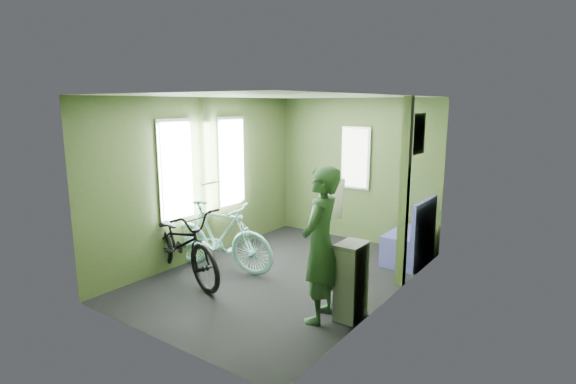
# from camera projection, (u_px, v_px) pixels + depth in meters

# --- Properties ---
(room) EXTENTS (4.00, 4.02, 2.31)m
(room) POSITION_uv_depth(u_px,v_px,m) (283.00, 166.00, 5.64)
(room) COLOR black
(room) RESTS_ON ground
(bicycle_black) EXTENTS (1.94, 1.15, 1.00)m
(bicycle_black) POSITION_uv_depth(u_px,v_px,m) (183.00, 278.00, 5.78)
(bicycle_black) COLOR black
(bicycle_black) RESTS_ON ground
(bicycle_mint) EXTENTS (1.69, 0.82, 1.02)m
(bicycle_mint) POSITION_uv_depth(u_px,v_px,m) (220.00, 271.00, 6.04)
(bicycle_mint) COLOR #91E5DC
(bicycle_mint) RESTS_ON ground
(passenger) EXTENTS (0.49, 0.70, 1.61)m
(passenger) POSITION_uv_depth(u_px,v_px,m) (320.00, 244.00, 4.54)
(passenger) COLOR #27482A
(passenger) RESTS_ON ground
(waste_box) EXTENTS (0.24, 0.34, 0.82)m
(waste_box) POSITION_uv_depth(u_px,v_px,m) (351.00, 281.00, 4.64)
(waste_box) COLOR slate
(waste_box) RESTS_ON ground
(bench_seat) EXTENTS (0.49, 0.87, 0.92)m
(bench_seat) POSITION_uv_depth(u_px,v_px,m) (410.00, 244.00, 6.32)
(bench_seat) COLOR navy
(bench_seat) RESTS_ON ground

